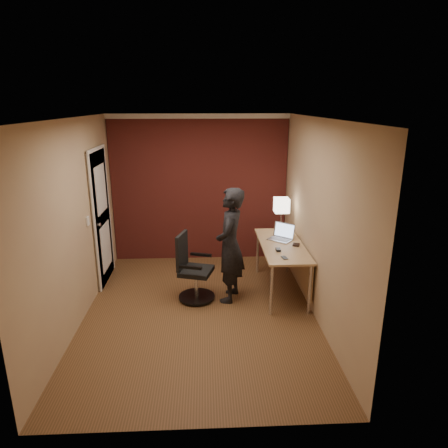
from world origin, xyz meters
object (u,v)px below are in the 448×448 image
Objects in this scene: desk at (287,252)px; wallet at (296,245)px; person at (230,245)px; office_chair at (192,272)px; laptop at (282,235)px; phone at (284,258)px; mouse at (278,250)px; desk_lamp at (282,206)px.

desk is 0.19m from wallet.
office_chair is at bearing -75.24° from person.
laptop reaches higher than wallet.
phone is at bearing -15.55° from office_chair.
mouse is (-0.17, -0.26, 0.14)m from desk.
desk is 0.29m from laptop.
mouse is 1.23m from office_chair.
mouse is 0.35m from wallet.
laptop is 3.65× the size of phone.
desk is 3.58× the size of laptop.
laptop is 3.81× the size of wallet.
phone is (-0.15, -1.12, -0.41)m from desk_lamp.
mouse is 0.27m from phone.
desk_lamp is 1.21m from person.
desk_lamp is at bearing 88.46° from desk.
office_chair reaches higher than wallet.
desk_lamp is at bearing 149.87° from person.
office_chair reaches higher than desk.
desk_lamp is 0.96m from mouse.
person is (-0.83, -0.21, 0.20)m from desk.
wallet is 0.12× the size of office_chair.
laptop is at bearing 118.07° from wallet.
laptop is 0.90m from person.
office_chair is at bearing -150.46° from desk_lamp.
desk is 0.56m from phone.
phone is at bearing -98.06° from laptop.
wallet is 0.96m from person.
laptop is 0.51m from mouse.
phone is (-0.14, -0.53, 0.13)m from desk.
desk_lamp reaches higher than phone.
wallet is (0.10, -0.65, -0.41)m from desk_lamp.
laptop is 0.26× the size of person.
mouse reaches higher than desk.
office_chair is (-1.48, -0.13, -0.33)m from wallet.
desk is 13.04× the size of phone.
desk_lamp is 4.86× the size of wallet.
phone is (-0.11, -0.75, -0.06)m from laptop.
mouse is at bearing -102.60° from desk_lamp.
desk_lamp is 0.57× the size of office_chair.
person reaches higher than laptop.
person is at bearing 144.19° from phone.
person reaches higher than desk.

